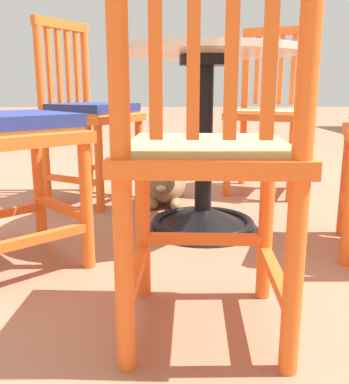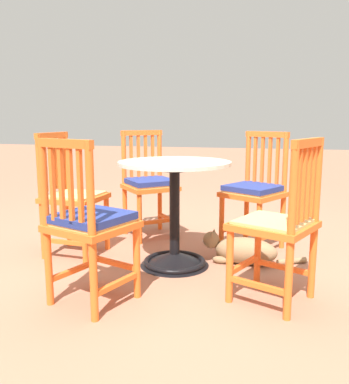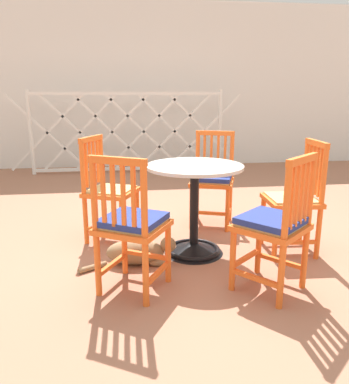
% 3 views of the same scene
% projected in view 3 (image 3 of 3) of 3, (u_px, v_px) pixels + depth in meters
% --- Properties ---
extents(ground_plane, '(24.00, 24.00, 0.00)m').
position_uv_depth(ground_plane, '(193.00, 249.00, 3.19)').
color(ground_plane, '#A36B51').
extents(building_wall_backdrop, '(10.00, 0.20, 2.80)m').
position_uv_depth(building_wall_backdrop, '(153.00, 86.00, 6.73)').
color(building_wall_backdrop, white).
rests_on(building_wall_backdrop, ground_plane).
extents(lattice_fence_panel, '(3.76, 0.06, 1.33)m').
position_uv_depth(lattice_fence_panel, '(128.00, 132.00, 6.21)').
color(lattice_fence_panel, white).
rests_on(lattice_fence_panel, ground_plane).
extents(cafe_table, '(0.76, 0.76, 0.73)m').
position_uv_depth(cafe_table, '(194.00, 220.00, 3.05)').
color(cafe_table, black).
rests_on(cafe_table, ground_plane).
extents(orange_chair_near_fence, '(0.51, 0.51, 0.91)m').
position_uv_depth(orange_chair_near_fence, '(212.00, 180.00, 3.71)').
color(orange_chair_near_fence, orange).
rests_on(orange_chair_near_fence, ground_plane).
extents(orange_chair_at_corner, '(0.53, 0.53, 0.91)m').
position_uv_depth(orange_chair_at_corner, '(108.00, 192.00, 3.33)').
color(orange_chair_at_corner, orange).
rests_on(orange_chair_at_corner, ground_plane).
extents(orange_chair_by_planter, '(0.55, 0.55, 0.91)m').
position_uv_depth(orange_chair_by_planter, '(132.00, 226.00, 2.42)').
color(orange_chair_by_planter, orange).
rests_on(orange_chair_by_planter, ground_plane).
extents(orange_chair_tucked_in, '(0.56, 0.56, 0.91)m').
position_uv_depth(orange_chair_tucked_in, '(274.00, 226.00, 2.42)').
color(orange_chair_tucked_in, orange).
rests_on(orange_chair_tucked_in, ground_plane).
extents(orange_chair_facing_out, '(0.42, 0.42, 0.91)m').
position_uv_depth(orange_chair_facing_out, '(295.00, 200.00, 3.06)').
color(orange_chair_facing_out, orange).
rests_on(orange_chair_facing_out, ground_plane).
extents(tabby_cat, '(0.74, 0.26, 0.23)m').
position_uv_depth(tabby_cat, '(140.00, 252.00, 2.90)').
color(tabby_cat, '#8E704C').
rests_on(tabby_cat, ground_plane).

